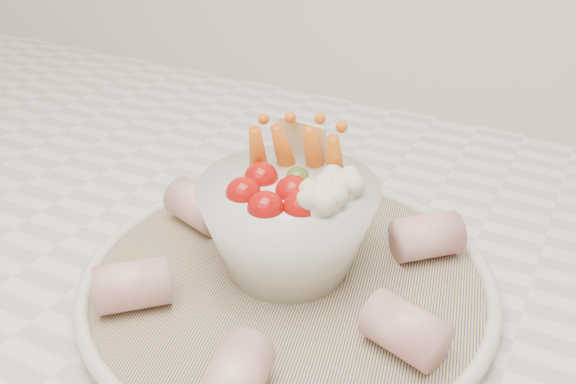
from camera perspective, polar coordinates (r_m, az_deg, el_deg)
The scene contains 3 objects.
serving_platter at distance 0.53m, azimuth -0.03°, elevation -7.99°, with size 0.40×0.40×0.02m.
veggie_bowl at distance 0.52m, azimuth 0.09°, elevation -2.57°, with size 0.15×0.15×0.12m.
cured_meat_rolls at distance 0.52m, azimuth -0.03°, elevation -6.03°, with size 0.28×0.31×0.04m.
Camera 1 is at (0.24, 0.98, 1.26)m, focal length 40.00 mm.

